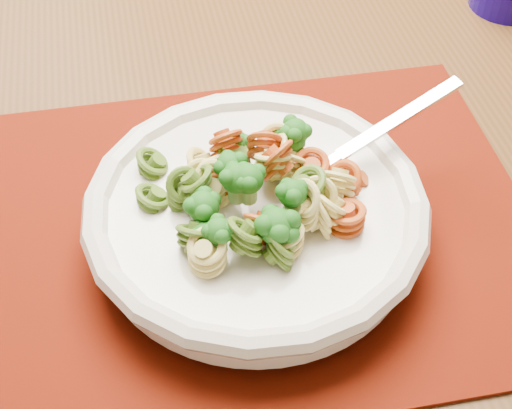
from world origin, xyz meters
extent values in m
cube|color=#4B2E19|center=(0.00, 0.00, 0.00)|extent=(4.00, 4.00, 0.01)
cube|color=#512F16|center=(0.12, -0.63, 0.74)|extent=(1.59, 1.09, 0.04)
cube|color=#5C1303|center=(0.08, -0.79, 0.76)|extent=(0.48, 0.39, 0.00)
cylinder|color=silver|center=(0.08, -0.80, 0.77)|extent=(0.11, 0.11, 0.01)
cylinder|color=silver|center=(0.08, -0.80, 0.79)|extent=(0.24, 0.24, 0.03)
torus|color=silver|center=(0.08, -0.80, 0.80)|extent=(0.26, 0.26, 0.02)
camera|label=1|loc=(-0.02, -1.15, 1.19)|focal=50.00mm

